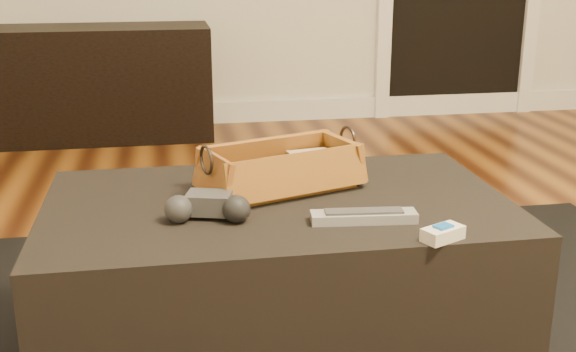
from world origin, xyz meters
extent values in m
cube|color=white|center=(0.00, 2.73, 0.06)|extent=(5.00, 0.04, 0.12)
cube|color=black|center=(-0.90, 2.51, 0.29)|extent=(1.47, 0.45, 0.58)
cube|color=black|center=(-0.18, 0.15, 0.22)|extent=(1.00, 0.60, 0.42)
cube|color=black|center=(-0.17, 0.20, 0.45)|extent=(0.19, 0.12, 0.02)
cube|color=tan|center=(-0.08, 0.28, 0.47)|extent=(0.11, 0.08, 0.05)
cube|color=#9C6B23|center=(-0.16, 0.22, 0.44)|extent=(0.35, 0.24, 0.01)
cube|color=#A95E26|center=(-0.18, 0.29, 0.49)|extent=(0.33, 0.14, 0.09)
cube|color=#905D20|center=(-0.13, 0.14, 0.49)|extent=(0.33, 0.14, 0.09)
cube|color=#976222|center=(0.00, 0.27, 0.49)|extent=(0.09, 0.17, 0.09)
cube|color=brown|center=(-0.32, 0.16, 0.49)|extent=(0.09, 0.17, 0.09)
torus|color=#2E251F|center=(0.01, 0.28, 0.53)|extent=(0.03, 0.06, 0.07)
torus|color=#2D261E|center=(-0.33, 0.16, 0.53)|extent=(0.03, 0.06, 0.07)
cube|color=#333336|center=(-0.33, 0.07, 0.46)|extent=(0.10, 0.08, 0.04)
sphere|color=#29292B|center=(-0.39, 0.05, 0.46)|extent=(0.07, 0.07, 0.06)
sphere|color=black|center=(-0.28, 0.03, 0.46)|extent=(0.07, 0.07, 0.06)
cube|color=#96989D|center=(-0.03, -0.01, 0.44)|extent=(0.22, 0.07, 0.02)
cube|color=#343336|center=(-0.03, -0.01, 0.45)|extent=(0.16, 0.05, 0.00)
cube|color=silver|center=(0.09, -0.13, 0.44)|extent=(0.09, 0.07, 0.03)
cube|color=blue|center=(0.09, -0.13, 0.46)|extent=(0.04, 0.04, 0.01)
camera|label=1|loc=(-0.41, -1.31, 0.95)|focal=45.00mm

